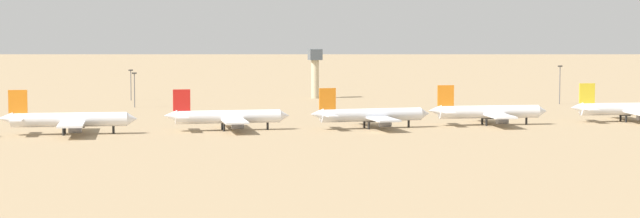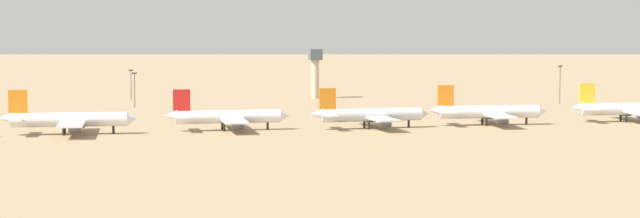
% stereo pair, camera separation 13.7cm
% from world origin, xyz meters
% --- Properties ---
extents(ground, '(4000.00, 4000.00, 0.00)m').
position_xyz_m(ground, '(0.00, 0.00, 0.00)').
color(ground, '#9E8460').
extents(ridge_center, '(282.11, 242.65, 65.97)m').
position_xyz_m(ridge_center, '(-42.38, 1058.46, 32.98)').
color(ridge_center, slate).
rests_on(ridge_center, ground).
extents(ridge_east, '(269.50, 188.51, 93.57)m').
position_xyz_m(ridge_east, '(257.37, 1009.78, 46.78)').
color(ridge_east, slate).
rests_on(ridge_east, ground).
extents(parked_jet_orange_1, '(40.54, 34.27, 13.39)m').
position_xyz_m(parked_jet_orange_1, '(-90.41, 16.51, 4.39)').
color(parked_jet_orange_1, white).
rests_on(parked_jet_orange_1, ground).
extents(parked_jet_red_2, '(38.66, 32.48, 12.78)m').
position_xyz_m(parked_jet_red_2, '(-42.85, 17.34, 4.19)').
color(parked_jet_red_2, white).
rests_on(parked_jet_red_2, ground).
extents(parked_jet_orange_3, '(38.78, 32.49, 12.84)m').
position_xyz_m(parked_jet_orange_3, '(1.46, 12.89, 4.21)').
color(parked_jet_orange_3, silver).
rests_on(parked_jet_orange_3, ground).
extents(parked_jet_orange_4, '(39.26, 33.18, 12.96)m').
position_xyz_m(parked_jet_orange_4, '(41.06, 14.36, 4.25)').
color(parked_jet_orange_4, white).
rests_on(parked_jet_orange_4, ground).
extents(parked_jet_yellow_5, '(38.84, 32.86, 12.82)m').
position_xyz_m(parked_jet_yellow_5, '(90.00, 14.64, 4.20)').
color(parked_jet_yellow_5, white).
rests_on(parked_jet_yellow_5, ground).
extents(control_tower, '(5.20, 5.20, 20.58)m').
position_xyz_m(control_tower, '(14.70, 141.71, 12.42)').
color(control_tower, '#C6B793').
rests_on(control_tower, ground).
extents(light_pole_west, '(1.80, 0.50, 15.15)m').
position_xyz_m(light_pole_west, '(100.45, 88.44, 8.78)').
color(light_pole_west, '#59595E').
rests_on(light_pole_west, ground).
extents(light_pole_mid, '(1.80, 0.50, 13.24)m').
position_xyz_m(light_pole_mid, '(-62.69, 111.97, 7.79)').
color(light_pole_mid, '#59595E').
rests_on(light_pole_mid, ground).
extents(light_pole_east, '(1.80, 0.50, 12.62)m').
position_xyz_m(light_pole_east, '(-61.06, 147.89, 7.46)').
color(light_pole_east, '#59595E').
rests_on(light_pole_east, ground).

